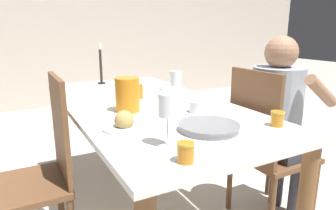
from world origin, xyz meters
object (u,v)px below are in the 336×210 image
(chair_person_side, at_px, (265,146))
(serving_tray, at_px, (209,127))
(chair_opposite, at_px, (40,169))
(person_seated, at_px, (280,116))
(candlestick_tall, at_px, (101,68))
(red_pitcher, at_px, (127,95))
(jam_jar_amber, at_px, (186,151))
(jam_jar_red, at_px, (277,118))
(wine_glass_juice, at_px, (167,108))
(bread_plate, at_px, (124,123))
(teacup_across, at_px, (165,93))
(teacup_near_person, at_px, (197,108))
(wine_glass_water, at_px, (176,80))

(chair_person_side, xyz_separation_m, serving_tray, (-0.59, -0.21, 0.28))
(chair_opposite, xyz_separation_m, person_seated, (1.35, -0.33, 0.19))
(chair_person_side, distance_m, candlestick_tall, 1.37)
(chair_person_side, distance_m, red_pitcher, 0.90)
(jam_jar_amber, xyz_separation_m, jam_jar_red, (0.57, 0.13, 0.00))
(wine_glass_juice, height_order, bread_plate, wine_glass_juice)
(teacup_across, bearing_deg, red_pitcher, -147.32)
(chair_person_side, distance_m, chair_opposite, 1.29)
(bread_plate, bearing_deg, chair_person_side, 1.20)
(jam_jar_red, bearing_deg, teacup_near_person, 120.85)
(wine_glass_juice, height_order, serving_tray, wine_glass_juice)
(chair_person_side, bearing_deg, teacup_across, -136.19)
(teacup_across, bearing_deg, bread_plate, -133.31)
(jam_jar_red, bearing_deg, candlestick_tall, 105.68)
(wine_glass_juice, height_order, teacup_across, wine_glass_juice)
(chair_person_side, relative_size, chair_opposite, 1.00)
(teacup_near_person, bearing_deg, person_seated, -4.49)
(chair_opposite, bearing_deg, teacup_across, -79.70)
(bread_plate, distance_m, candlestick_tall, 1.17)
(wine_glass_juice, relative_size, candlestick_tall, 0.63)
(jam_jar_amber, bearing_deg, bread_plate, 98.16)
(jam_jar_amber, xyz_separation_m, candlestick_tall, (0.17, 1.57, 0.09))
(chair_person_side, height_order, person_seated, person_seated)
(wine_glass_water, bearing_deg, candlestick_tall, 102.07)
(wine_glass_water, distance_m, bread_plate, 0.51)
(red_pitcher, height_order, teacup_across, red_pitcher)
(teacup_across, height_order, serving_tray, teacup_across)
(chair_opposite, bearing_deg, serving_tray, -128.92)
(wine_glass_juice, bearing_deg, serving_tray, 16.64)
(person_seated, height_order, teacup_across, person_seated)
(jam_jar_red, bearing_deg, person_seated, 39.25)
(wine_glass_juice, distance_m, serving_tray, 0.29)
(wine_glass_water, relative_size, jam_jar_red, 2.86)
(red_pitcher, bearing_deg, jam_jar_amber, -94.80)
(bread_plate, bearing_deg, wine_glass_juice, -74.49)
(wine_glass_water, bearing_deg, red_pitcher, 179.17)
(chair_opposite, relative_size, bread_plate, 4.95)
(red_pitcher, height_order, candlestick_tall, candlestick_tall)
(teacup_across, relative_size, jam_jar_amber, 1.84)
(chair_opposite, distance_m, teacup_near_person, 0.87)
(bread_plate, bearing_deg, teacup_near_person, 7.49)
(chair_person_side, xyz_separation_m, teacup_across, (-0.45, 0.47, 0.29))
(chair_opposite, height_order, jam_jar_red, chair_opposite)
(teacup_near_person, bearing_deg, bread_plate, -172.51)
(jam_jar_red, bearing_deg, teacup_across, 102.40)
(teacup_across, distance_m, bread_plate, 0.67)
(teacup_across, relative_size, jam_jar_red, 1.84)
(jam_jar_red, distance_m, candlestick_tall, 1.50)
(person_seated, height_order, red_pitcher, person_seated)
(teacup_near_person, relative_size, bread_plate, 0.65)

